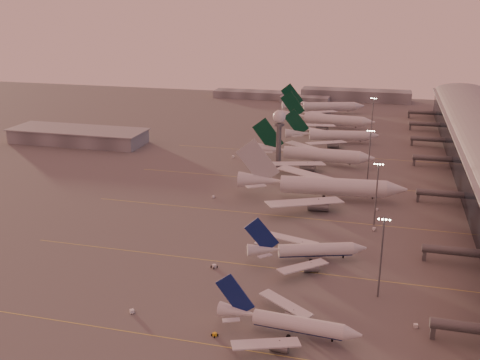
# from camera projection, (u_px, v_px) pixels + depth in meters

# --- Properties ---
(ground) EXTENTS (700.00, 700.00, 0.00)m
(ground) POSITION_uv_depth(u_px,v_px,m) (189.00, 273.00, 176.66)
(ground) COLOR #585555
(ground) RESTS_ON ground
(taxiway_markings) EXTENTS (180.00, 185.25, 0.02)m
(taxiway_markings) POSITION_uv_depth(u_px,v_px,m) (309.00, 218.00, 220.83)
(taxiway_markings) COLOR #DECE4E
(taxiway_markings) RESTS_ON ground
(hangar) EXTENTS (82.00, 27.00, 8.50)m
(hangar) POSITION_uv_depth(u_px,v_px,m) (78.00, 136.00, 333.20)
(hangar) COLOR slate
(hangar) RESTS_ON ground
(radar_tower) EXTENTS (6.40, 6.40, 31.10)m
(radar_tower) POSITION_uv_depth(u_px,v_px,m) (279.00, 127.00, 279.25)
(radar_tower) COLOR #56585E
(radar_tower) RESTS_ON ground
(mast_a) EXTENTS (3.60, 0.56, 25.00)m
(mast_a) POSITION_uv_depth(u_px,v_px,m) (381.00, 253.00, 158.29)
(mast_a) COLOR #56585E
(mast_a) RESTS_ON ground
(mast_b) EXTENTS (3.60, 0.56, 25.00)m
(mast_b) POSITION_uv_depth(u_px,v_px,m) (377.00, 191.00, 209.58)
(mast_b) COLOR #56585E
(mast_b) RESTS_ON ground
(mast_c) EXTENTS (3.60, 0.56, 25.00)m
(mast_c) POSITION_uv_depth(u_px,v_px,m) (369.00, 153.00, 261.35)
(mast_c) COLOR #56585E
(mast_c) RESTS_ON ground
(mast_d) EXTENTS (3.60, 0.56, 25.00)m
(mast_d) POSITION_uv_depth(u_px,v_px,m) (372.00, 115.00, 344.56)
(mast_d) COLOR #56585E
(mast_d) RESTS_ON ground
(distant_horizon) EXTENTS (165.00, 37.50, 9.00)m
(distant_horizon) POSITION_uv_depth(u_px,v_px,m) (322.00, 95.00, 473.68)
(distant_horizon) COLOR slate
(distant_horizon) RESTS_ON ground
(narrowbody_near) EXTENTS (38.45, 30.63, 15.01)m
(narrowbody_near) POSITION_uv_depth(u_px,v_px,m) (288.00, 325.00, 143.05)
(narrowbody_near) COLOR silver
(narrowbody_near) RESTS_ON ground
(narrowbody_mid) EXTENTS (39.09, 30.66, 15.85)m
(narrowbody_mid) POSITION_uv_depth(u_px,v_px,m) (307.00, 252.00, 183.64)
(narrowbody_mid) COLOR silver
(narrowbody_mid) RESTS_ON ground
(widebody_white) EXTENTS (72.66, 57.99, 25.57)m
(widebody_white) POSITION_uv_depth(u_px,v_px,m) (322.00, 189.00, 239.69)
(widebody_white) COLOR silver
(widebody_white) RESTS_ON ground
(greentail_a) EXTENTS (63.99, 51.65, 23.24)m
(greentail_a) POSITION_uv_depth(u_px,v_px,m) (313.00, 157.00, 289.96)
(greentail_a) COLOR silver
(greentail_a) RESTS_ON ground
(greentail_b) EXTENTS (55.82, 44.64, 20.50)m
(greentail_b) POSITION_uv_depth(u_px,v_px,m) (332.00, 137.00, 332.43)
(greentail_b) COLOR silver
(greentail_b) RESTS_ON ground
(greentail_c) EXTENTS (64.02, 51.48, 23.27)m
(greentail_c) POSITION_uv_depth(u_px,v_px,m) (327.00, 121.00, 372.90)
(greentail_c) COLOR silver
(greentail_c) RESTS_ON ground
(greentail_d) EXTENTS (60.96, 48.51, 22.82)m
(greentail_d) POSITION_uv_depth(u_px,v_px,m) (323.00, 108.00, 417.16)
(greentail_d) COLOR silver
(greentail_d) RESTS_ON ground
(gsv_truck_a) EXTENTS (5.82, 5.52, 2.39)m
(gsv_truck_a) POSITION_uv_depth(u_px,v_px,m) (134.00, 309.00, 153.71)
(gsv_truck_a) COLOR silver
(gsv_truck_a) RESTS_ON ground
(gsv_tug_near) EXTENTS (3.33, 3.65, 0.90)m
(gsv_tug_near) POSITION_uv_depth(u_px,v_px,m) (215.00, 335.00, 143.36)
(gsv_tug_near) COLOR yellow
(gsv_tug_near) RESTS_ON ground
(gsv_catering_a) EXTENTS (5.29, 3.13, 4.06)m
(gsv_catering_a) POSITION_uv_depth(u_px,v_px,m) (417.00, 321.00, 146.62)
(gsv_catering_a) COLOR silver
(gsv_catering_a) RESTS_ON ground
(gsv_tug_mid) EXTENTS (4.38, 3.99, 1.08)m
(gsv_tug_mid) POSITION_uv_depth(u_px,v_px,m) (214.00, 266.00, 179.61)
(gsv_tug_mid) COLOR silver
(gsv_tug_mid) RESTS_ON ground
(gsv_truck_b) EXTENTS (6.19, 3.30, 2.37)m
(gsv_truck_b) POSITION_uv_depth(u_px,v_px,m) (375.00, 228.00, 207.93)
(gsv_truck_b) COLOR silver
(gsv_truck_b) RESTS_ON ground
(gsv_truck_c) EXTENTS (4.76, 4.96, 2.04)m
(gsv_truck_c) POSITION_uv_depth(u_px,v_px,m) (214.00, 196.00, 242.38)
(gsv_truck_c) COLOR silver
(gsv_truck_c) RESTS_ON ground
(gsv_catering_b) EXTENTS (4.82, 3.17, 3.64)m
(gsv_catering_b) POSITION_uv_depth(u_px,v_px,m) (378.00, 206.00, 227.59)
(gsv_catering_b) COLOR silver
(gsv_catering_b) RESTS_ON ground
(gsv_tug_far) EXTENTS (4.26, 4.19, 1.07)m
(gsv_tug_far) POSITION_uv_depth(u_px,v_px,m) (265.00, 180.00, 264.88)
(gsv_tug_far) COLOR silver
(gsv_tug_far) RESTS_ON ground
(gsv_truck_d) EXTENTS (2.55, 5.99, 2.36)m
(gsv_truck_d) POSITION_uv_depth(u_px,v_px,m) (233.00, 155.00, 303.56)
(gsv_truck_d) COLOR silver
(gsv_truck_d) RESTS_ON ground
(gsv_tug_hangar) EXTENTS (4.36, 3.49, 1.08)m
(gsv_tug_hangar) POSITION_uv_depth(u_px,v_px,m) (353.00, 156.00, 304.30)
(gsv_tug_hangar) COLOR silver
(gsv_tug_hangar) RESTS_ON ground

